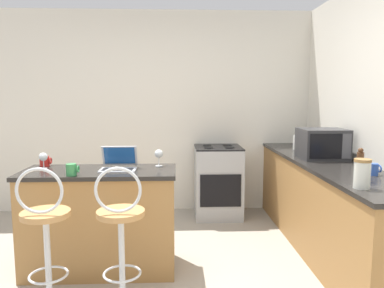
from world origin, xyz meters
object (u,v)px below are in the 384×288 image
Objects in this scene: wine_glass_short at (43,157)px; mug_blue at (374,169)px; pepper_mill at (360,165)px; mug_green at (72,170)px; laptop at (119,163)px; storage_jar at (362,174)px; toaster at (305,144)px; wine_glass_tall at (159,154)px; microwave at (322,144)px; mug_red at (45,161)px; bar_stool_far at (121,241)px; stove_range at (218,181)px; bar_stool_near at (46,242)px.

wine_glass_short reaches higher than mug_blue.
mug_green is at bearing 172.65° from pepper_mill.
storage_jar reaches higher than laptop.
pepper_mill reaches higher than toaster.
mug_blue is (1.73, -0.46, -0.06)m from wine_glass_tall.
microwave is 0.82m from mug_blue.
pepper_mill is at bearing -15.16° from mug_red.
laptop is 2.96× the size of mug_red.
wine_glass_short is at bearing 138.09° from mug_green.
mug_blue is at bearing -9.18° from laptop.
bar_stool_far reaches higher than stove_range.
storage_jar reaches higher than mug_blue.
mug_blue is (0.10, -0.80, -0.10)m from microwave.
wine_glass_short is 0.93× the size of wine_glass_tall.
laptop is 2.15× the size of wine_glass_short.
microwave is (1.96, 0.47, 0.10)m from laptop.
stove_range is (-0.94, 0.44, -0.53)m from toaster.
wine_glass_short is 1.49× the size of mug_blue.
storage_jar is (1.42, -0.87, -0.01)m from wine_glass_tall.
microwave is at bearing 6.44° from mug_red.
pepper_mill is at bearing 66.86° from storage_jar.
wine_glass_tall reaches higher than mug_green.
toaster reaches higher than mug_blue.
stove_range is 2.16m from mug_red.
bar_stool_far is at bearing -45.57° from mug_red.
toaster is 1.24× the size of pepper_mill.
bar_stool_far reaches higher than wine_glass_tall.
bar_stool_near reaches higher than wine_glass_tall.
storage_jar reaches higher than wine_glass_short.
mug_blue is (1.97, 0.30, 0.44)m from bar_stool_far.
toaster is at bearing 26.26° from laptop.
laptop reaches higher than wine_glass_tall.
microwave is 4.67× the size of mug_blue.
bar_stool_far is 2.36× the size of microwave.
wine_glass_short is at bearing -170.90° from microwave.
bar_stool_far is 2.49m from toaster.
bar_stool_near is 2.49m from stove_range.
laptop is (-0.10, 0.63, 0.44)m from bar_stool_far.
mug_blue is at bearing -2.33° from mug_green.
wine_glass_tall is (0.24, 0.75, 0.50)m from bar_stool_far.
microwave is at bearing 9.10° from wine_glass_short.
mug_red is at bearing -163.24° from toaster.
pepper_mill is at bearing -66.43° from stove_range.
mug_blue is at bearing -58.89° from stove_range.
bar_stool_near is 6.90× the size of wine_glass_tall.
mug_red is (-2.64, -0.80, -0.04)m from toaster.
bar_stool_far is at bearing -42.05° from wine_glass_short.
wine_glass_short is 2.57m from pepper_mill.
bar_stool_near is 0.52m from bar_stool_far.
pepper_mill is 2.63m from mug_red.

